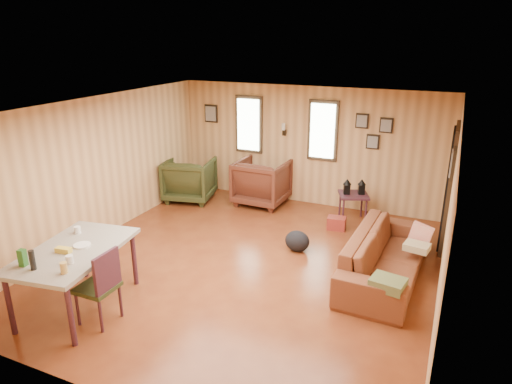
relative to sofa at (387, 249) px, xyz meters
The scene contains 11 objects.
room 2.00m from the sofa, behind, with size 5.54×6.04×2.44m.
sofa is the anchor object (origin of this frame).
recliner_brown 3.52m from the sofa, 143.60° to the left, with size 1.00×0.93×1.02m, color #522618.
recliner_green 4.64m from the sofa, 158.64° to the left, with size 0.95×0.89×0.98m, color #2F3417.
end_table 4.05m from the sofa, 142.14° to the left, with size 0.54×0.50×0.63m.
side_table 2.12m from the sofa, 115.19° to the left, with size 0.67×0.67×0.83m.
cooler 1.81m from the sofa, 127.18° to the left, with size 0.35×0.27×0.23m.
backpack 1.49m from the sofa, 168.50° to the left, with size 0.43×0.33×0.35m.
sofa_pillows 0.45m from the sofa, 49.97° to the right, with size 0.65×1.75×0.36m.
dining_table 4.23m from the sofa, 145.62° to the right, with size 1.21×1.75×1.06m.
dining_chair 3.87m from the sofa, 139.73° to the right, with size 0.44×0.44×0.97m.
Camera 1 is at (2.69, -5.66, 3.36)m, focal length 32.00 mm.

